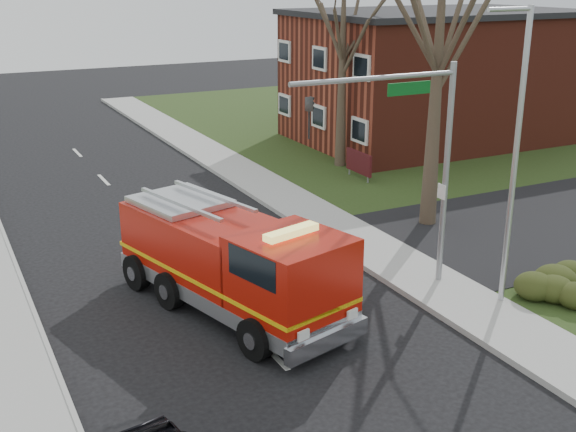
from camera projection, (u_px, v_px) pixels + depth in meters
name	position (u px, v px, depth m)	size (l,w,h in m)	color
ground	(270.00, 352.00, 18.37)	(120.00, 120.00, 0.00)	black
sidewalk_right	(462.00, 302.00, 21.00)	(2.40, 80.00, 0.15)	#9D9D97
sidewalk_left	(14.00, 413.00, 15.69)	(2.40, 80.00, 0.15)	#9D9D97
brick_building	(436.00, 76.00, 40.55)	(15.40, 10.40, 7.25)	maroon
health_center_sign	(359.00, 163.00, 33.15)	(0.12, 2.00, 1.40)	#430F14
hedge_corner	(561.00, 281.00, 21.19)	(2.80, 2.00, 0.90)	#283513
bare_tree_near	(440.00, 26.00, 25.13)	(6.00, 6.00, 12.00)	#31271D
bare_tree_far	(343.00, 33.00, 33.68)	(5.25, 5.25, 10.50)	#31271D
traffic_signal_mast	(412.00, 139.00, 20.36)	(5.29, 0.18, 6.80)	gray
streetlight_pole	(514.00, 152.00, 19.55)	(1.48, 0.16, 8.40)	#B7BABF
fire_engine	(233.00, 264.00, 20.21)	(4.60, 8.16, 3.12)	#AD1307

